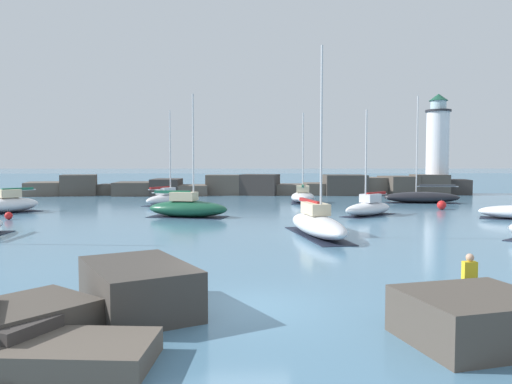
# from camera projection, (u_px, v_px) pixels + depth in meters

# --- Properties ---
(ground_plane) EXTENTS (600.00, 600.00, 0.00)m
(ground_plane) POSITION_uv_depth(u_px,v_px,m) (248.00, 307.00, 14.17)
(ground_plane) COLOR teal
(open_sea_beyond) EXTENTS (400.00, 116.00, 0.01)m
(open_sea_beyond) POSITION_uv_depth(u_px,v_px,m) (245.00, 179.00, 123.08)
(open_sea_beyond) COLOR teal
(open_sea_beyond) RESTS_ON ground
(breakwater_jetty) EXTENTS (56.69, 6.70, 2.58)m
(breakwater_jetty) POSITION_uv_depth(u_px,v_px,m) (258.00, 186.00, 62.88)
(breakwater_jetty) COLOR brown
(breakwater_jetty) RESTS_ON ground
(lighthouse) EXTENTS (3.78, 3.78, 12.84)m
(lighthouse) POSITION_uv_depth(u_px,v_px,m) (437.00, 151.00, 64.08)
(lighthouse) COLOR gray
(lighthouse) RESTS_ON ground
(foreground_rocks) EXTENTS (14.35, 6.98, 1.33)m
(foreground_rocks) POSITION_uv_depth(u_px,v_px,m) (176.00, 311.00, 12.01)
(foreground_rocks) COLOR #383330
(foreground_rocks) RESTS_ON ground
(sailboat_moored_0) EXTENTS (7.65, 3.08, 10.71)m
(sailboat_moored_0) POSITION_uv_depth(u_px,v_px,m) (422.00, 197.00, 50.13)
(sailboat_moored_0) COLOR black
(sailboat_moored_0) RESTS_ON ground
(sailboat_moored_1) EXTENTS (3.19, 8.05, 10.39)m
(sailboat_moored_1) POSITION_uv_depth(u_px,v_px,m) (317.00, 223.00, 27.91)
(sailboat_moored_1) COLOR white
(sailboat_moored_1) RESTS_ON ground
(sailboat_moored_2) EXTENTS (2.97, 5.76, 9.13)m
(sailboat_moored_2) POSITION_uv_depth(u_px,v_px,m) (303.00, 196.00, 50.88)
(sailboat_moored_2) COLOR white
(sailboat_moored_2) RESTS_ON ground
(sailboat_moored_4) EXTENTS (5.40, 5.82, 8.07)m
(sailboat_moored_4) POSITION_uv_depth(u_px,v_px,m) (5.00, 204.00, 40.50)
(sailboat_moored_4) COLOR white
(sailboat_moored_4) RESTS_ON ground
(sailboat_moored_6) EXTENTS (5.17, 4.96, 8.09)m
(sailboat_moored_6) POSITION_uv_depth(u_px,v_px,m) (369.00, 207.00, 38.44)
(sailboat_moored_6) COLOR white
(sailboat_moored_6) RESTS_ON ground
(sailboat_moored_7) EXTENTS (4.58, 6.06, 9.08)m
(sailboat_moored_7) POSITION_uv_depth(u_px,v_px,m) (168.00, 198.00, 48.24)
(sailboat_moored_7) COLOR white
(sailboat_moored_7) RESTS_ON ground
(sailboat_moored_9) EXTENTS (6.54, 3.86, 9.17)m
(sailboat_moored_9) POSITION_uv_depth(u_px,v_px,m) (188.00, 208.00, 37.41)
(sailboat_moored_9) COLOR #195138
(sailboat_moored_9) RESTS_ON ground
(mooring_buoy_orange_near) EXTENTS (0.55, 0.55, 0.75)m
(mooring_buoy_orange_near) POSITION_uv_depth(u_px,v_px,m) (9.00, 216.00, 35.75)
(mooring_buoy_orange_near) COLOR red
(mooring_buoy_orange_near) RESTS_ON ground
(mooring_buoy_far_side) EXTENTS (0.78, 0.78, 0.98)m
(mooring_buoy_far_side) POSITION_uv_depth(u_px,v_px,m) (442.00, 205.00, 43.27)
(mooring_buoy_far_side) COLOR red
(mooring_buoy_far_side) RESTS_ON ground
(person_on_rocks) EXTENTS (0.36, 0.22, 1.65)m
(person_on_rocks) POSITION_uv_depth(u_px,v_px,m) (469.00, 280.00, 13.48)
(person_on_rocks) COLOR #282833
(person_on_rocks) RESTS_ON ground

